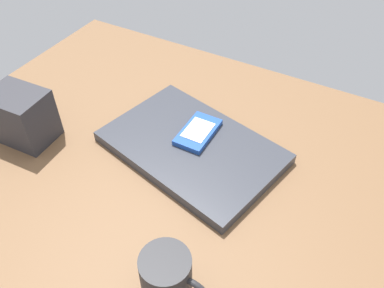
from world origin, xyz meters
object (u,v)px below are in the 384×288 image
Objects in this scene: cell_phone_on_laptop at (198,132)px; desk_organizer at (22,116)px; laptop_closed at (192,147)px; coffee_mug at (168,279)px.

desk_organizer is (-32.12, -15.83, 2.78)cm from cell_phone_on_laptop.
cell_phone_on_laptop is (-0.25, 2.99, 1.68)cm from laptop_closed.
coffee_mug reaches higher than laptop_closed.
coffee_mug is (11.64, -28.12, 3.61)cm from laptop_closed.
desk_organizer reaches higher than coffee_mug.
coffee_mug is 0.95× the size of desk_organizer.
cell_phone_on_laptop is 0.98× the size of coffee_mug.
laptop_closed is at bearing -85.15° from cell_phone_on_laptop.
cell_phone_on_laptop reaches higher than laptop_closed.
cell_phone_on_laptop is at bearing 110.92° from coffee_mug.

